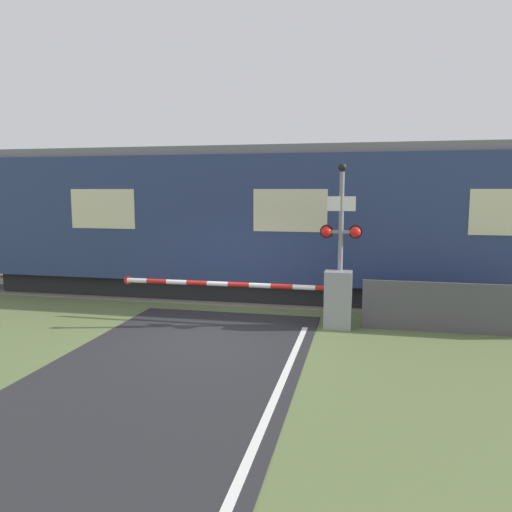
{
  "coord_description": "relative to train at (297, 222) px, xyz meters",
  "views": [
    {
      "loc": [
        3.17,
        -9.83,
        3.07
      ],
      "look_at": [
        0.66,
        1.79,
        1.5
      ],
      "focal_mm": 35.0,
      "sensor_mm": 36.0,
      "label": 1
    }
  ],
  "objects": [
    {
      "name": "crossing_barrier",
      "position": [
        0.94,
        -3.13,
        -1.48
      ],
      "size": [
        5.47,
        0.44,
        1.29
      ],
      "color": "gray",
      "rests_on": "ground_plane"
    },
    {
      "name": "track_bed",
      "position": [
        -1.33,
        0.0,
        -2.14
      ],
      "size": [
        36.0,
        3.2,
        0.13
      ],
      "color": "slate",
      "rests_on": "ground_plane"
    },
    {
      "name": "train",
      "position": [
        0.0,
        0.0,
        0.0
      ],
      "size": [
        19.05,
        2.99,
        4.24
      ],
      "color": "black",
      "rests_on": "ground_plane"
    },
    {
      "name": "ground_plane",
      "position": [
        -1.33,
        -4.32,
        -2.16
      ],
      "size": [
        80.0,
        80.0,
        0.0
      ],
      "primitive_type": "plane",
      "color": "#5B6B3D"
    },
    {
      "name": "roadside_fence",
      "position": [
        3.83,
        -3.01,
        -1.61
      ],
      "size": [
        3.94,
        0.06,
        1.1
      ],
      "color": "#4C4C51",
      "rests_on": "ground_plane"
    },
    {
      "name": "signal_post",
      "position": [
        1.36,
        -2.95,
        -0.08
      ],
      "size": [
        0.94,
        0.26,
        3.66
      ],
      "color": "gray",
      "rests_on": "ground_plane"
    }
  ]
}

